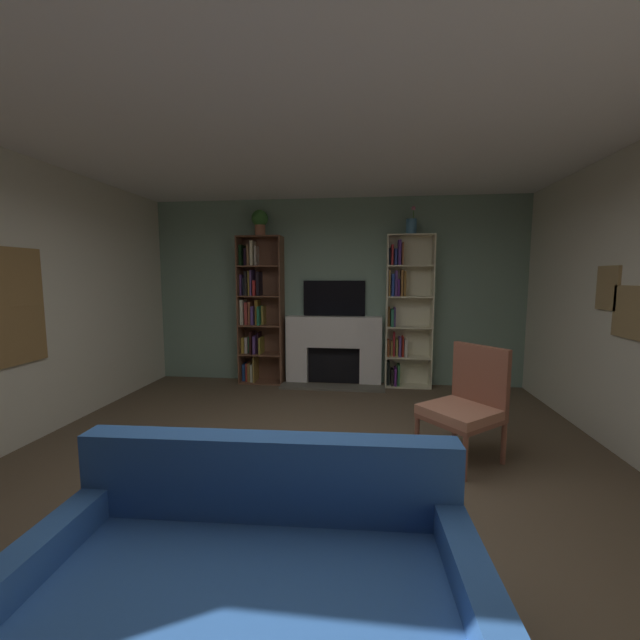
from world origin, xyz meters
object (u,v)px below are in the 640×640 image
at_px(tv, 334,298).
at_px(fireplace, 334,349).
at_px(armchair, 467,403).
at_px(vase_with_flowers, 411,226).
at_px(couch, 255,586).
at_px(bookshelf_left, 257,311).
at_px(bookshelf_right, 403,313).
at_px(potted_plant, 260,221).

bearing_deg(tv, fireplace, -90.00).
relative_size(fireplace, armchair, 1.51).
xyz_separation_m(tv, vase_with_flowers, (1.11, -0.12, 1.05)).
bearing_deg(couch, bookshelf_left, 105.70).
bearing_deg(bookshelf_right, bookshelf_left, -179.36).
height_order(bookshelf_right, vase_with_flowers, vase_with_flowers).
height_order(bookshelf_right, couch, bookshelf_right).
bearing_deg(bookshelf_left, tv, 4.40).
bearing_deg(fireplace, potted_plant, -178.10).
relative_size(couch, armchair, 1.92).
xyz_separation_m(couch, armchair, (1.38, 1.97, 0.24)).
bearing_deg(tv, vase_with_flowers, -6.15).
xyz_separation_m(potted_plant, couch, (1.13, -4.26, -2.20)).
relative_size(tv, vase_with_flowers, 2.37).
xyz_separation_m(fireplace, bookshelf_left, (-1.19, -0.01, 0.56)).
distance_m(potted_plant, couch, 4.92).
xyz_separation_m(tv, couch, (0.02, -4.38, -1.04)).
distance_m(bookshelf_right, potted_plant, 2.54).
bearing_deg(vase_with_flowers, bookshelf_left, 179.29).
bearing_deg(bookshelf_left, couch, -74.30).
bearing_deg(couch, tv, 90.20).
height_order(fireplace, armchair, fireplace).
distance_m(bookshelf_right, vase_with_flowers, 1.26).
distance_m(tv, vase_with_flowers, 1.54).
bearing_deg(potted_plant, vase_with_flowers, 0.00).
bearing_deg(fireplace, bookshelf_left, -179.59).
height_order(fireplace, potted_plant, potted_plant).
bearing_deg(armchair, potted_plant, 137.69).
relative_size(fireplace, couch, 0.79).
height_order(bookshelf_right, potted_plant, potted_plant).
height_order(tv, potted_plant, potted_plant).
xyz_separation_m(potted_plant, armchair, (2.51, -2.28, -1.95)).
bearing_deg(tv, armchair, -59.84).
relative_size(tv, bookshelf_left, 0.42).
relative_size(bookshelf_left, couch, 1.15).
distance_m(vase_with_flowers, couch, 4.87).
bearing_deg(couch, fireplace, 90.21).
distance_m(tv, bookshelf_left, 1.21).
distance_m(fireplace, bookshelf_right, 1.18).
bearing_deg(vase_with_flowers, armchair, -82.94).
height_order(potted_plant, couch, potted_plant).
height_order(tv, vase_with_flowers, vase_with_flowers).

